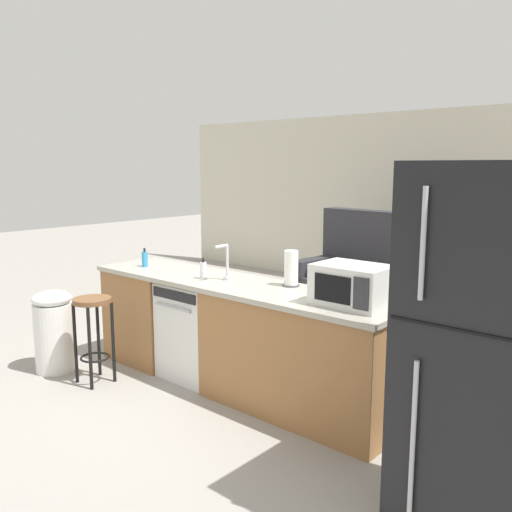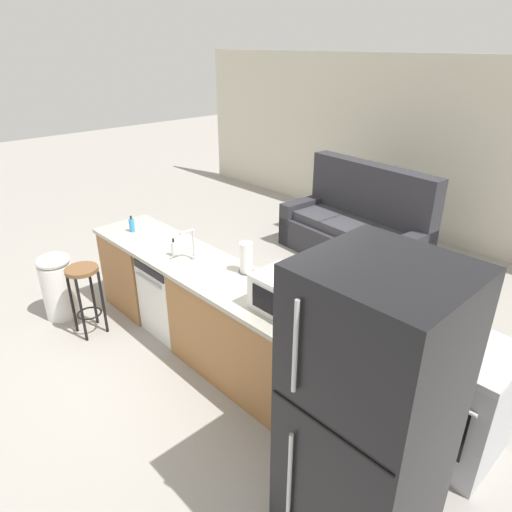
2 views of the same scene
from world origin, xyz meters
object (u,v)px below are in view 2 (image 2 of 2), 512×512
Objects in this scene: dishwasher at (177,293)px; soap_bottle at (174,249)px; refrigerator at (367,425)px; microwave at (287,295)px; stove_range at (448,395)px; trash_bin at (58,285)px; kettle at (430,330)px; couch at (357,230)px; dish_soap_bottle at (132,225)px; paper_towel_roll at (246,258)px; bar_stool at (84,286)px.

dishwasher is 0.57m from soap_bottle.
microwave is at bearing 153.20° from refrigerator.
stove_range is 1.20m from refrigerator.
stove_range reaches higher than trash_bin.
stove_range is 2.61m from soap_bottle.
soap_bottle is at bearing 168.98° from refrigerator.
couch is at bearing 132.72° from kettle.
refrigerator is at bearing -90.01° from stove_range.
paper_towel_roll is at bearing 9.09° from dish_soap_bottle.
kettle is 0.28× the size of trash_bin.
kettle is 3.33m from couch.
dishwasher is at bearing -170.15° from kettle.
couch is (-0.62, 2.63, -0.64)m from paper_towel_roll.
trash_bin is (-3.51, -1.22, -0.61)m from kettle.
microwave is (1.51, -0.00, 0.62)m from dishwasher.
refrigerator is 4.17m from couch.
refrigerator is (-0.00, -1.10, 0.48)m from stove_range.
dishwasher is at bearing 36.37° from trash_bin.
soap_bottle is (-2.49, -0.61, 0.52)m from stove_range.
stove_range reaches higher than bar_stool.
soap_bottle is at bearing -168.12° from kettle.
trash_bin is 0.36× the size of couch.
couch reaches higher than trash_bin.
paper_towel_roll is at bearing -168.85° from stove_range.
kettle is 0.10× the size of couch.
soap_bottle is (-1.40, -0.06, -0.07)m from microwave.
bar_stool is (-3.00, -1.13, -0.45)m from kettle.
stove_range is at bearing 11.91° from dishwasher.
dish_soap_bottle is (-3.30, -0.59, 0.52)m from stove_range.
refrigerator reaches higher than kettle.
dishwasher is 4.77× the size of dish_soap_bottle.
stove_range is 3.92m from trash_bin.
stove_range is 1.80× the size of microwave.
paper_towel_roll is 1.60× the size of soap_bottle.
paper_towel_roll reaches higher than stove_range.
refrigerator is at bearing -11.02° from soap_bottle.
microwave is 2.84× the size of soap_bottle.
paper_towel_roll is 2.78m from couch.
stove_range reaches higher than dishwasher.
refrigerator is 2.51× the size of trash_bin.
trash_bin is (-1.19, -0.73, -0.59)m from soap_bottle.
refrigerator is 10.57× the size of soap_bottle.
kettle is 3.77m from trash_bin.
soap_bottle and dish_soap_bottle have the same top height.
couch is at bearing 77.55° from bar_stool.
kettle is at bearing 99.66° from refrigerator.
refrigerator reaches higher than couch.
trash_bin is (-3.68, -1.34, -0.07)m from stove_range.
trash_bin is at bearing -176.18° from refrigerator.
refrigerator is 2.53m from soap_bottle.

